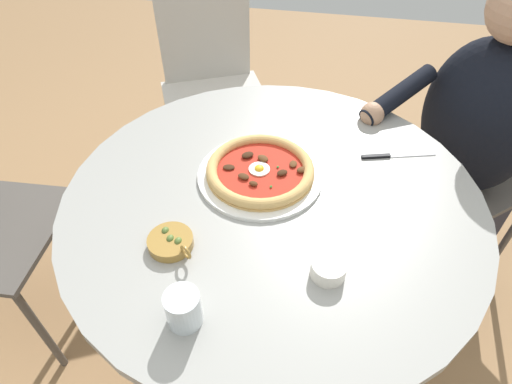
% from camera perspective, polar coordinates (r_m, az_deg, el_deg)
% --- Properties ---
extents(ground_plane, '(6.00, 6.00, 0.02)m').
position_cam_1_polar(ground_plane, '(1.63, 1.52, -18.98)').
color(ground_plane, '#9E754C').
extents(dining_table, '(1.02, 1.02, 0.73)m').
position_cam_1_polar(dining_table, '(1.14, 2.08, -5.50)').
color(dining_table, '#999993').
rests_on(dining_table, ground).
extents(pizza_on_plate, '(0.32, 0.32, 0.04)m').
position_cam_1_polar(pizza_on_plate, '(1.06, 0.58, 2.83)').
color(pizza_on_plate, white).
rests_on(pizza_on_plate, dining_table).
extents(water_glass, '(0.07, 0.07, 0.08)m').
position_cam_1_polar(water_glass, '(0.81, -9.67, -15.36)').
color(water_glass, silver).
rests_on(water_glass, dining_table).
extents(steak_knife, '(0.06, 0.20, 0.01)m').
position_cam_1_polar(steak_knife, '(1.18, 17.23, 4.64)').
color(steak_knife, silver).
rests_on(steak_knife, dining_table).
extents(ramekin_capers, '(0.07, 0.07, 0.04)m').
position_cam_1_polar(ramekin_capers, '(0.87, 9.70, -10.10)').
color(ramekin_capers, white).
rests_on(ramekin_capers, dining_table).
extents(olive_pan, '(0.10, 0.11, 0.05)m').
position_cam_1_polar(olive_pan, '(0.93, -11.33, -6.57)').
color(olive_pan, olive).
rests_on(olive_pan, dining_table).
extents(diner_person, '(0.44, 0.58, 1.13)m').
position_cam_1_polar(diner_person, '(1.58, 25.10, 2.85)').
color(diner_person, '#282833').
rests_on(diner_person, ground).
extents(cafe_chair_diner, '(0.55, 0.55, 0.84)m').
position_cam_1_polar(cafe_chair_diner, '(1.67, 28.27, 4.47)').
color(cafe_chair_diner, '#504A45').
rests_on(cafe_chair_diner, ground).
extents(cafe_chair_spare_far, '(0.56, 0.56, 0.92)m').
position_cam_1_polar(cafe_chair_spare_far, '(1.86, -6.02, 15.41)').
color(cafe_chair_spare_far, beige).
rests_on(cafe_chair_spare_far, ground).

